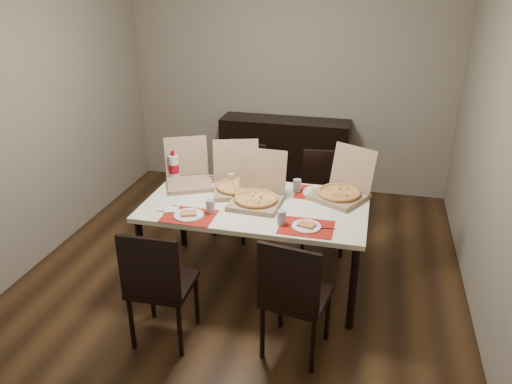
% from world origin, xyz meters
% --- Properties ---
extents(ground, '(3.80, 4.00, 0.02)m').
position_xyz_m(ground, '(0.00, 0.00, -0.01)').
color(ground, '#3D2612').
rests_on(ground, ground).
extents(room_walls, '(3.84, 4.02, 2.62)m').
position_xyz_m(room_walls, '(0.00, 0.43, 1.73)').
color(room_walls, gray).
rests_on(room_walls, ground).
extents(sideboard, '(1.50, 0.40, 0.90)m').
position_xyz_m(sideboard, '(0.00, 1.78, 0.45)').
color(sideboard, black).
rests_on(sideboard, ground).
extents(dining_table, '(1.80, 1.00, 0.75)m').
position_xyz_m(dining_table, '(0.14, -0.19, 0.68)').
color(dining_table, '#E9E4C4').
rests_on(dining_table, ground).
extents(chair_near_left, '(0.43, 0.43, 0.93)m').
position_xyz_m(chair_near_left, '(-0.34, -1.12, 0.51)').
color(chair_near_left, black).
rests_on(chair_near_left, ground).
extents(chair_near_right, '(0.48, 0.48, 0.93)m').
position_xyz_m(chair_near_right, '(0.60, -1.02, 0.51)').
color(chair_near_right, black).
rests_on(chair_near_right, ground).
extents(chair_far_left, '(0.53, 0.53, 0.93)m').
position_xyz_m(chair_far_left, '(-0.22, 0.68, 0.51)').
color(chair_far_left, black).
rests_on(chair_far_left, ground).
extents(chair_far_right, '(0.47, 0.47, 0.93)m').
position_xyz_m(chair_far_right, '(0.61, 0.61, 0.51)').
color(chair_far_right, black).
rests_on(chair_far_right, ground).
extents(setting_near_left, '(0.48, 0.30, 0.11)m').
position_xyz_m(setting_near_left, '(-0.29, -0.52, 0.77)').
color(setting_near_left, '#AA130B').
rests_on(setting_near_left, dining_table).
extents(setting_near_right, '(0.45, 0.30, 0.11)m').
position_xyz_m(setting_near_right, '(0.54, -0.51, 0.77)').
color(setting_near_right, '#AA130B').
rests_on(setting_near_right, dining_table).
extents(setting_far_left, '(0.47, 0.30, 0.11)m').
position_xyz_m(setting_far_left, '(-0.29, 0.13, 0.77)').
color(setting_far_left, '#AA130B').
rests_on(setting_far_left, dining_table).
extents(setting_far_right, '(0.45, 0.30, 0.11)m').
position_xyz_m(setting_far_right, '(0.57, 0.12, 0.77)').
color(setting_far_right, '#AA130B').
rests_on(setting_far_right, dining_table).
extents(napkin_loose, '(0.15, 0.15, 0.02)m').
position_xyz_m(napkin_loose, '(0.10, -0.17, 0.76)').
color(napkin_loose, white).
rests_on(napkin_loose, dining_table).
extents(pizza_box_center, '(0.42, 0.46, 0.40)m').
position_xyz_m(pizza_box_center, '(0.14, -0.18, 0.81)').
color(pizza_box_center, '#8F7252').
rests_on(pizza_box_center, dining_table).
extents(pizza_box_right, '(0.56, 0.57, 0.40)m').
position_xyz_m(pizza_box_right, '(0.80, 0.08, 0.81)').
color(pizza_box_right, '#8F7252').
rests_on(pizza_box_right, dining_table).
extents(pizza_box_left, '(0.53, 0.55, 0.38)m').
position_xyz_m(pizza_box_left, '(-0.54, 0.06, 0.81)').
color(pizza_box_left, '#8F7252').
rests_on(pizza_box_left, dining_table).
extents(pizza_box_extra, '(0.51, 0.54, 0.40)m').
position_xyz_m(pizza_box_extra, '(-0.08, 0.01, 0.81)').
color(pizza_box_extra, '#8F7252').
rests_on(pizza_box_extra, dining_table).
extents(faina_plate, '(0.22, 0.22, 0.03)m').
position_xyz_m(faina_plate, '(-0.12, -0.05, 0.76)').
color(faina_plate, black).
rests_on(faina_plate, dining_table).
extents(dip_bowl, '(0.14, 0.14, 0.03)m').
position_xyz_m(dip_bowl, '(0.22, -0.03, 0.76)').
color(dip_bowl, white).
rests_on(dip_bowl, dining_table).
extents(soda_bottle, '(0.09, 0.09, 0.28)m').
position_xyz_m(soda_bottle, '(-0.70, 0.11, 0.87)').
color(soda_bottle, silver).
rests_on(soda_bottle, dining_table).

